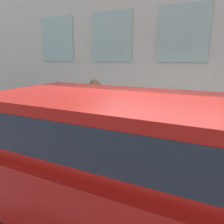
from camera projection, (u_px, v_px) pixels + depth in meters
ground_plane at (146, 174)px, 4.18m from camera, size 80.00×80.00×0.00m
sidewalk at (165, 144)px, 5.46m from camera, size 2.98×60.00×0.14m
fire_hydrant at (130, 138)px, 4.66m from camera, size 0.34×0.45×0.71m
person at (95, 107)px, 4.94m from camera, size 0.38×0.25×1.57m
parked_truck_red_near at (111, 153)px, 2.75m from camera, size 1.93×5.13×1.74m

